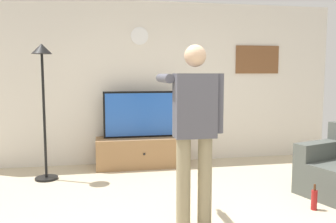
# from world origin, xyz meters

# --- Properties ---
(back_wall) EXTENTS (6.40, 0.10, 2.70)m
(back_wall) POSITION_xyz_m (0.00, 2.95, 1.35)
(back_wall) COLOR silver
(back_wall) RESTS_ON ground_plane
(tv_stand) EXTENTS (1.48, 0.50, 0.48)m
(tv_stand) POSITION_xyz_m (-0.23, 2.60, 0.24)
(tv_stand) COLOR #997047
(tv_stand) RESTS_ON ground_plane
(television) EXTENTS (1.23, 0.07, 0.75)m
(television) POSITION_xyz_m (-0.23, 2.65, 0.85)
(television) COLOR black
(television) RESTS_ON tv_stand
(wall_clock) EXTENTS (0.29, 0.03, 0.29)m
(wall_clock) POSITION_xyz_m (-0.23, 2.89, 2.13)
(wall_clock) COLOR white
(framed_picture) EXTENTS (0.80, 0.04, 0.49)m
(framed_picture) POSITION_xyz_m (1.86, 2.90, 1.75)
(framed_picture) COLOR brown
(floor_lamp) EXTENTS (0.32, 0.32, 1.92)m
(floor_lamp) POSITION_xyz_m (-1.66, 2.17, 1.37)
(floor_lamp) COLOR black
(floor_lamp) RESTS_ON ground_plane
(person_standing_nearer_lamp) EXTENTS (0.57, 0.78, 1.78)m
(person_standing_nearer_lamp) POSITION_xyz_m (0.02, 0.28, 1.01)
(person_standing_nearer_lamp) COLOR gray
(person_standing_nearer_lamp) RESTS_ON ground_plane
(beverage_bottle) EXTENTS (0.07, 0.07, 0.29)m
(beverage_bottle) POSITION_xyz_m (1.44, 0.43, 0.12)
(beverage_bottle) COLOR maroon
(beverage_bottle) RESTS_ON ground_plane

